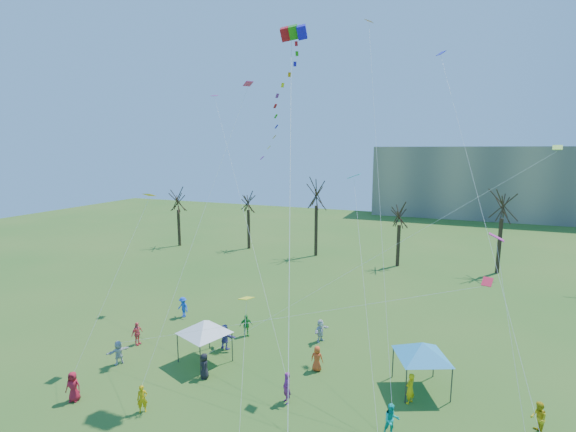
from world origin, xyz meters
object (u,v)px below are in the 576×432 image
at_px(big_box_kite, 284,104).
at_px(canopy_tent_blue, 422,350).
at_px(distant_building, 523,183).
at_px(canopy_tent_white, 204,327).

xyz_separation_m(big_box_kite, canopy_tent_blue, (8.63, 0.64, -14.54)).
height_order(distant_building, canopy_tent_blue, distant_building).
bearing_deg(distant_building, canopy_tent_white, -111.31).
relative_size(distant_building, canopy_tent_white, 15.93).
distance_m(distant_building, canopy_tent_blue, 73.88).
height_order(distant_building, canopy_tent_white, distant_building).
bearing_deg(big_box_kite, canopy_tent_white, -163.69).
bearing_deg(distant_building, big_box_kite, -108.06).
relative_size(canopy_tent_white, canopy_tent_blue, 1.02).
bearing_deg(canopy_tent_white, canopy_tent_blue, 8.91).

